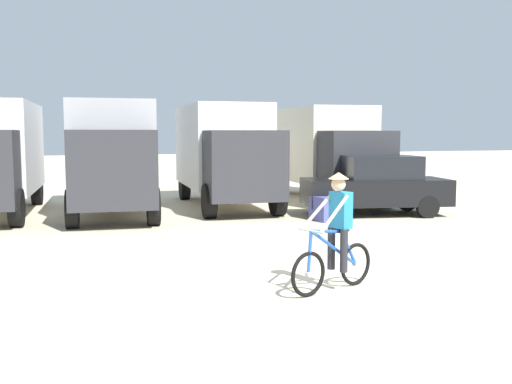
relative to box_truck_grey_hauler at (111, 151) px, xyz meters
name	(u,v)px	position (x,y,z in m)	size (l,w,h in m)	color
ground_plane	(339,278)	(2.86, -9.43, -1.87)	(120.00, 120.00, 0.00)	beige
box_truck_grey_hauler	(111,151)	(0.00, 0.00, 0.00)	(2.88, 6.91, 3.35)	#9E9EA3
box_truck_white_box	(224,150)	(3.71, 0.61, 0.00)	(2.81, 6.89, 3.35)	white
box_truck_cream_rv	(326,148)	(7.77, 1.33, 0.00)	(2.94, 6.93, 3.35)	beige
sedan_parked	(377,185)	(7.37, -2.96, -0.99)	(4.47, 2.57, 1.76)	black
cyclist_orange_shirt	(336,236)	(2.44, -10.12, -1.03)	(1.64, 0.75, 1.82)	black
supply_crate	(329,208)	(5.58, -3.48, -1.54)	(0.75, 0.87, 0.68)	#4C5199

